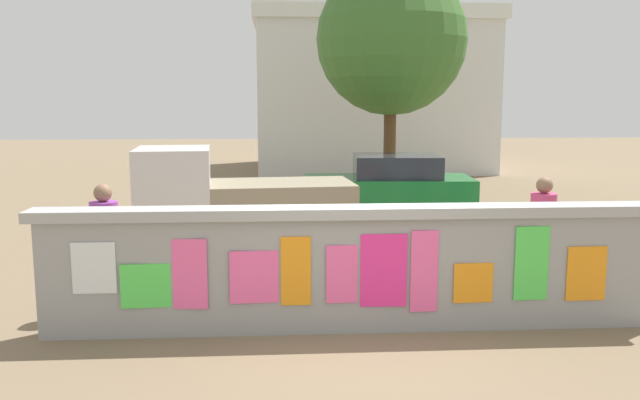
{
  "coord_description": "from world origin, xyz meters",
  "views": [
    {
      "loc": [
        -0.9,
        -7.28,
        2.63
      ],
      "look_at": [
        -0.35,
        1.15,
        1.35
      ],
      "focal_mm": 36.95,
      "sensor_mm": 36.0,
      "label": 1
    }
  ],
  "objects_px": {
    "bicycle_near": "(510,238)",
    "tree_roadside": "(391,40)",
    "motorcycle": "(413,258)",
    "person_walking": "(543,224)",
    "person_bystander": "(105,235)",
    "auto_rickshaw_truck": "(234,203)",
    "car_parked": "(390,184)"
  },
  "relations": [
    {
      "from": "auto_rickshaw_truck",
      "to": "tree_roadside",
      "type": "relative_size",
      "value": 0.6
    },
    {
      "from": "bicycle_near",
      "to": "person_walking",
      "type": "xyz_separation_m",
      "value": [
        -0.3,
        -2.02,
        0.62
      ]
    },
    {
      "from": "person_bystander",
      "to": "motorcycle",
      "type": "bearing_deg",
      "value": 9.96
    },
    {
      "from": "car_parked",
      "to": "person_walking",
      "type": "relative_size",
      "value": 2.41
    },
    {
      "from": "car_parked",
      "to": "person_bystander",
      "type": "distance_m",
      "value": 8.1
    },
    {
      "from": "motorcycle",
      "to": "bicycle_near",
      "type": "distance_m",
      "value": 2.59
    },
    {
      "from": "motorcycle",
      "to": "tree_roadside",
      "type": "xyz_separation_m",
      "value": [
        1.17,
        8.87,
        3.73
      ]
    },
    {
      "from": "motorcycle",
      "to": "bicycle_near",
      "type": "height_order",
      "value": "bicycle_near"
    },
    {
      "from": "motorcycle",
      "to": "person_bystander",
      "type": "distance_m",
      "value": 4.11
    },
    {
      "from": "auto_rickshaw_truck",
      "to": "motorcycle",
      "type": "relative_size",
      "value": 1.97
    },
    {
      "from": "person_walking",
      "to": "tree_roadside",
      "type": "distance_m",
      "value": 9.77
    },
    {
      "from": "auto_rickshaw_truck",
      "to": "person_walking",
      "type": "height_order",
      "value": "auto_rickshaw_truck"
    },
    {
      "from": "motorcycle",
      "to": "auto_rickshaw_truck",
      "type": "bearing_deg",
      "value": 139.33
    },
    {
      "from": "auto_rickshaw_truck",
      "to": "person_bystander",
      "type": "xyz_separation_m",
      "value": [
        -1.4,
        -2.95,
        0.09
      ]
    },
    {
      "from": "auto_rickshaw_truck",
      "to": "motorcycle",
      "type": "bearing_deg",
      "value": -40.67
    },
    {
      "from": "motorcycle",
      "to": "person_bystander",
      "type": "height_order",
      "value": "person_bystander"
    },
    {
      "from": "person_bystander",
      "to": "person_walking",
      "type": "bearing_deg",
      "value": 3.63
    },
    {
      "from": "person_walking",
      "to": "person_bystander",
      "type": "distance_m",
      "value": 5.7
    },
    {
      "from": "auto_rickshaw_truck",
      "to": "tree_roadside",
      "type": "bearing_deg",
      "value": 60.27
    },
    {
      "from": "car_parked",
      "to": "person_walking",
      "type": "height_order",
      "value": "person_walking"
    },
    {
      "from": "person_bystander",
      "to": "tree_roadside",
      "type": "bearing_deg",
      "value": 61.6
    },
    {
      "from": "car_parked",
      "to": "bicycle_near",
      "type": "relative_size",
      "value": 2.3
    },
    {
      "from": "auto_rickshaw_truck",
      "to": "motorcycle",
      "type": "xyz_separation_m",
      "value": [
        2.62,
        -2.25,
        -0.44
      ]
    },
    {
      "from": "person_walking",
      "to": "tree_roadside",
      "type": "height_order",
      "value": "tree_roadside"
    },
    {
      "from": "bicycle_near",
      "to": "person_bystander",
      "type": "height_order",
      "value": "person_bystander"
    },
    {
      "from": "car_parked",
      "to": "person_bystander",
      "type": "xyz_separation_m",
      "value": [
        -4.69,
        -6.61,
        0.26
      ]
    },
    {
      "from": "auto_rickshaw_truck",
      "to": "person_walking",
      "type": "bearing_deg",
      "value": -31.12
    },
    {
      "from": "person_bystander",
      "to": "tree_roadside",
      "type": "height_order",
      "value": "tree_roadside"
    },
    {
      "from": "bicycle_near",
      "to": "tree_roadside",
      "type": "height_order",
      "value": "tree_roadside"
    },
    {
      "from": "motorcycle",
      "to": "person_walking",
      "type": "bearing_deg",
      "value": -11.6
    },
    {
      "from": "bicycle_near",
      "to": "tree_roadside",
      "type": "bearing_deg",
      "value": 96.4
    },
    {
      "from": "person_bystander",
      "to": "tree_roadside",
      "type": "relative_size",
      "value": 0.26
    }
  ]
}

